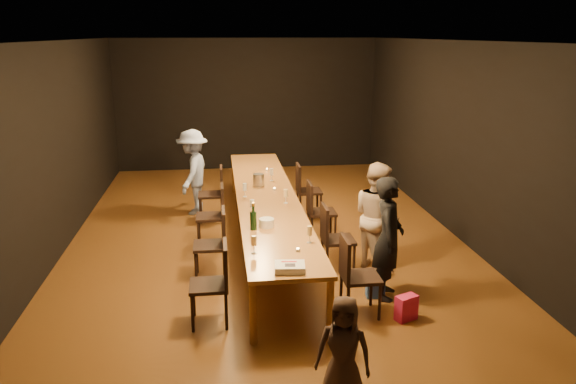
{
  "coord_description": "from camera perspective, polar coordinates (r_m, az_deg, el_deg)",
  "views": [
    {
      "loc": [
        -0.7,
        -8.07,
        3.11
      ],
      "look_at": [
        0.24,
        -0.72,
        1.0
      ],
      "focal_mm": 35.0,
      "sensor_mm": 36.0,
      "label": 1
    }
  ],
  "objects": [
    {
      "name": "ice_bucket",
      "position": [
        8.95,
        -3.01,
        1.24
      ],
      "size": [
        0.19,
        0.19,
        0.2
      ],
      "primitive_type": "cylinder",
      "rotation": [
        0.0,
        0.0,
        -0.07
      ],
      "color": "#A1A2A6",
      "rests_on": "table"
    },
    {
      "name": "room_shell",
      "position": [
        8.17,
        -2.3,
        8.62
      ],
      "size": [
        6.04,
        10.04,
        3.02
      ],
      "color": "black",
      "rests_on": "ground"
    },
    {
      "name": "gift_bag_red",
      "position": [
        6.54,
        11.93,
        -11.43
      ],
      "size": [
        0.28,
        0.22,
        0.29
      ],
      "primitive_type": "cube",
      "rotation": [
        0.0,
        0.0,
        0.41
      ],
      "color": "#DD215B",
      "rests_on": "ground"
    },
    {
      "name": "wineglass_0",
      "position": [
        6.23,
        -3.48,
        -5.36
      ],
      "size": [
        0.06,
        0.06,
        0.21
      ],
      "primitive_type": null,
      "color": "beige",
      "rests_on": "table"
    },
    {
      "name": "ground",
      "position": [
        8.68,
        -2.15,
        -5.12
      ],
      "size": [
        10.0,
        10.0,
        0.0
      ],
      "primitive_type": "plane",
      "color": "#4D2913",
      "rests_on": "ground"
    },
    {
      "name": "chair_left_3",
      "position": [
        9.64,
        -7.86,
        -0.18
      ],
      "size": [
        0.42,
        0.42,
        0.93
      ],
      "primitive_type": null,
      "rotation": [
        0.0,
        0.0,
        1.57
      ],
      "color": "black",
      "rests_on": "ground"
    },
    {
      "name": "wineglass_2",
      "position": [
        7.55,
        -3.66,
        -1.54
      ],
      "size": [
        0.06,
        0.06,
        0.21
      ],
      "primitive_type": null,
      "color": "silver",
      "rests_on": "table"
    },
    {
      "name": "plate_stack",
      "position": [
        7.08,
        -2.19,
        -3.14
      ],
      "size": [
        0.24,
        0.24,
        0.11
      ],
      "primitive_type": "cylinder",
      "rotation": [
        0.0,
        0.0,
        0.32
      ],
      "color": "white",
      "rests_on": "table"
    },
    {
      "name": "wineglass_5",
      "position": [
        9.25,
        -1.68,
        1.77
      ],
      "size": [
        0.06,
        0.06,
        0.21
      ],
      "primitive_type": null,
      "color": "silver",
      "rests_on": "table"
    },
    {
      "name": "gift_bag_blue",
      "position": [
        7.0,
        8.86,
        -9.46
      ],
      "size": [
        0.23,
        0.16,
        0.27
      ],
      "primitive_type": "cube",
      "rotation": [
        0.0,
        0.0,
        -0.08
      ],
      "color": "#2954B3",
      "rests_on": "ground"
    },
    {
      "name": "birthday_cake",
      "position": [
        5.82,
        0.18,
        -7.65
      ],
      "size": [
        0.33,
        0.28,
        0.07
      ],
      "rotation": [
        0.0,
        0.0,
        -0.11
      ],
      "color": "white",
      "rests_on": "table"
    },
    {
      "name": "tealight_mid",
      "position": [
        8.73,
        -1.39,
        0.3
      ],
      "size": [
        0.05,
        0.05,
        0.03
      ],
      "primitive_type": "cylinder",
      "color": "#B2B7B2",
      "rests_on": "table"
    },
    {
      "name": "chair_left_0",
      "position": [
        6.26,
        -8.06,
        -9.26
      ],
      "size": [
        0.42,
        0.42,
        0.93
      ],
      "primitive_type": null,
      "rotation": [
        0.0,
        0.0,
        1.57
      ],
      "color": "black",
      "rests_on": "ground"
    },
    {
      "name": "chair_left_2",
      "position": [
        8.5,
        -7.91,
        -2.4
      ],
      "size": [
        0.42,
        0.42,
        0.93
      ],
      "primitive_type": null,
      "rotation": [
        0.0,
        0.0,
        1.57
      ],
      "color": "black",
      "rests_on": "ground"
    },
    {
      "name": "chair_right_1",
      "position": [
        7.52,
        5.13,
        -4.75
      ],
      "size": [
        0.42,
        0.42,
        0.93
      ],
      "primitive_type": null,
      "rotation": [
        0.0,
        0.0,
        -1.57
      ],
      "color": "black",
      "rests_on": "ground"
    },
    {
      "name": "chair_right_0",
      "position": [
        6.45,
        7.4,
        -8.47
      ],
      "size": [
        0.42,
        0.42,
        0.93
      ],
      "primitive_type": null,
      "rotation": [
        0.0,
        0.0,
        -1.57
      ],
      "color": "black",
      "rests_on": "ground"
    },
    {
      "name": "wineglass_4",
      "position": [
        8.37,
        -4.41,
        0.2
      ],
      "size": [
        0.06,
        0.06,
        0.21
      ],
      "primitive_type": null,
      "color": "silver",
      "rests_on": "table"
    },
    {
      "name": "chair_right_3",
      "position": [
        9.76,
        2.16,
        0.16
      ],
      "size": [
        0.42,
        0.42,
        0.93
      ],
      "primitive_type": null,
      "rotation": [
        0.0,
        0.0,
        -1.57
      ],
      "color": "black",
      "rests_on": "ground"
    },
    {
      "name": "tealight_far",
      "position": [
        9.96,
        -2.15,
        2.27
      ],
      "size": [
        0.05,
        0.05,
        0.03
      ],
      "primitive_type": "cylinder",
      "color": "#B2B7B2",
      "rests_on": "table"
    },
    {
      "name": "table",
      "position": [
        8.45,
        -2.2,
        -0.67
      ],
      "size": [
        0.9,
        6.0,
        0.75
      ],
      "color": "olive",
      "rests_on": "ground"
    },
    {
      "name": "woman_birthday",
      "position": [
        6.8,
        10.16,
        -4.62
      ],
      "size": [
        0.51,
        0.63,
        1.51
      ],
      "primitive_type": "imported",
      "rotation": [
        0.0,
        0.0,
        1.25
      ],
      "color": "black",
      "rests_on": "ground"
    },
    {
      "name": "child",
      "position": [
        5.01,
        5.66,
        -15.71
      ],
      "size": [
        0.56,
        0.47,
        0.98
      ],
      "primitive_type": "imported",
      "rotation": [
        0.0,
        0.0,
        -0.38
      ],
      "color": "#3B2921",
      "rests_on": "ground"
    },
    {
      "name": "woman_tan",
      "position": [
        7.63,
        9.01,
        -2.42
      ],
      "size": [
        0.77,
        0.86,
        1.48
      ],
      "primitive_type": "imported",
      "rotation": [
        0.0,
        0.0,
        1.91
      ],
      "color": "beige",
      "rests_on": "ground"
    },
    {
      "name": "wineglass_3",
      "position": [
        8.03,
        -0.23,
        -0.44
      ],
      "size": [
        0.06,
        0.06,
        0.21
      ],
      "primitive_type": null,
      "color": "beige",
      "rests_on": "table"
    },
    {
      "name": "champagne_bottle",
      "position": [
        6.94,
        -3.54,
        -2.47
      ],
      "size": [
        0.11,
        0.11,
        0.35
      ],
      "primitive_type": null,
      "rotation": [
        0.0,
        0.0,
        -0.36
      ],
      "color": "black",
      "rests_on": "table"
    },
    {
      "name": "chair_left_1",
      "position": [
        7.36,
        -7.97,
        -5.31
      ],
      "size": [
        0.42,
        0.42,
        0.93
      ],
      "primitive_type": null,
      "rotation": [
        0.0,
        0.0,
        1.57
      ],
      "color": "black",
      "rests_on": "ground"
    },
    {
      "name": "wineglass_1",
      "position": [
        6.53,
        2.2,
        -4.34
      ],
      "size": [
        0.06,
        0.06,
        0.21
      ],
      "primitive_type": null,
      "color": "beige",
      "rests_on": "table"
    },
    {
      "name": "chair_right_2",
      "position": [
        8.63,
        3.45,
        -1.98
      ],
      "size": [
        0.42,
        0.42,
        0.93
      ],
      "primitive_type": null,
      "rotation": [
        0.0,
        0.0,
        -1.57
      ],
      "color": "black",
      "rests_on": "ground"
    },
    {
      "name": "tealight_near",
      "position": [
        6.31,
        1.0,
        -5.9
      ],
      "size": [
        0.05,
        0.05,
        0.03
      ],
      "primitive_type": "cylinder",
      "color": "#B2B7B2",
      "rests_on": "table"
    },
    {
      "name": "man_blue",
      "position": [
        9.99,
        -9.63,
        2.01
      ],
      "size": [
        0.77,
        1.08,
        1.5
      ],
      "primitive_type": "imported",
      "rotation": [
        0.0,
        0.0,
        -1.81
      ],
      "color": "#899DD4",
      "rests_on": "ground"
    }
  ]
}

